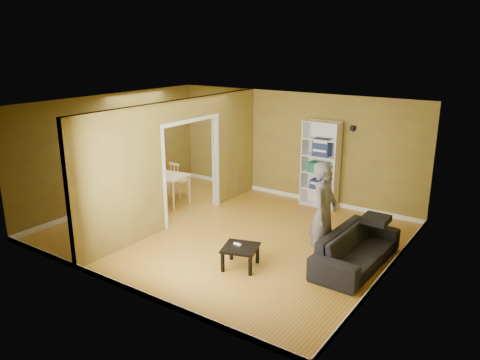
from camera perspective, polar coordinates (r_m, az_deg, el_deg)
name	(u,v)px	position (r m, az deg, el deg)	size (l,w,h in m)	color
room_shell	(226,171)	(9.15, -1.74, 1.11)	(6.50, 6.50, 6.50)	#B68F2D
partition	(180,162)	(9.88, -7.38, 2.15)	(0.22, 5.50, 2.60)	olive
wall_speaker	(353,128)	(10.64, 13.56, 6.16)	(0.10, 0.10, 0.10)	black
sofa	(357,243)	(8.34, 14.09, -7.50)	(0.91, 2.12, 0.81)	black
person	(324,205)	(8.12, 10.26, -2.96)	(0.60, 0.77, 2.12)	slate
bookshelf	(322,164)	(11.00, 9.91, 1.94)	(0.85, 0.37, 2.01)	white
paper_box_navy_a	(320,184)	(11.08, 9.72, -0.50)	(0.41, 0.27, 0.21)	navy
paper_box_teal	(319,167)	(10.98, 9.62, 1.55)	(0.45, 0.29, 0.23)	#187A82
paper_box_navy_b	(322,152)	(10.87, 9.93, 3.44)	(0.39, 0.25, 0.20)	navy
paper_box_navy_c	(322,143)	(10.83, 10.00, 4.48)	(0.39, 0.26, 0.20)	navy
coffee_table	(240,250)	(8.05, 0.05, -8.50)	(0.58, 0.58, 0.38)	black
game_controller	(237,244)	(8.09, -0.31, -7.81)	(0.14, 0.04, 0.03)	white
dining_table	(163,178)	(11.22, -9.37, 0.28)	(1.14, 0.76, 0.71)	#D4C280
chair_left	(141,178)	(11.88, -11.94, 0.22)	(0.43, 0.43, 0.93)	tan
chair_near	(146,190)	(10.78, -11.40, -1.20)	(0.46, 0.46, 1.01)	tan
chair_far	(179,179)	(11.67, -7.41, 0.08)	(0.41, 0.41, 0.90)	tan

